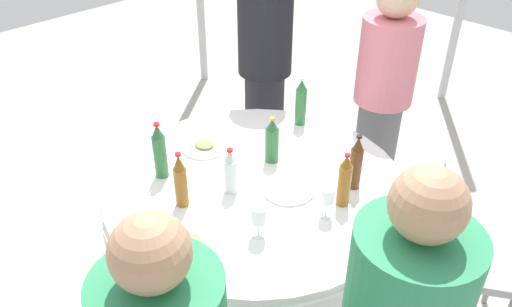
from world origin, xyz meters
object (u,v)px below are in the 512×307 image
at_px(plate_east, 288,189).
at_px(person_north, 382,101).
at_px(bottle_green_far, 272,141).
at_px(plate_inner, 188,243).
at_px(chair_near, 460,247).
at_px(bottle_amber_outer, 181,181).
at_px(bottle_amber_mid, 345,181).
at_px(plate_west, 204,146).
at_px(bottle_clear_right, 231,172).
at_px(wine_glass_north, 259,216).
at_px(dining_table, 256,205).
at_px(wine_glass_mid, 327,197).
at_px(person_far, 265,75).
at_px(bottle_green_north, 301,103).
at_px(bottle_brown_rear, 356,163).
at_px(bottle_green_near, 160,152).

xyz_separation_m(plate_east, person_north, (-0.12, 0.96, 0.07)).
distance_m(bottle_green_far, person_north, 0.84).
distance_m(plate_inner, chair_near, 1.31).
xyz_separation_m(bottle_amber_outer, plate_east, (0.28, 0.43, -0.12)).
xyz_separation_m(bottle_amber_mid, plate_west, (-0.81, -0.15, -0.12)).
xyz_separation_m(bottle_clear_right, wine_glass_north, (0.31, -0.13, -0.00)).
distance_m(dining_table, wine_glass_north, 0.46).
height_order(bottle_green_far, bottle_amber_mid, bottle_amber_mid).
height_order(wine_glass_mid, chair_near, wine_glass_mid).
bearing_deg(bottle_green_far, bottle_amber_mid, -3.25).
bearing_deg(person_north, bottle_clear_right, -91.42).
relative_size(bottle_green_far, wine_glass_mid, 1.65).
distance_m(dining_table, plate_west, 0.44).
height_order(bottle_green_far, chair_near, bottle_green_far).
bearing_deg(plate_west, person_far, 109.81).
distance_m(dining_table, bottle_green_north, 0.68).
height_order(wine_glass_mid, plate_west, wine_glass_mid).
height_order(dining_table, bottle_brown_rear, bottle_brown_rear).
bearing_deg(chair_near, bottle_clear_right, -85.00).
bearing_deg(bottle_clear_right, wine_glass_mid, 22.38).
relative_size(dining_table, wine_glass_north, 9.59).
distance_m(bottle_amber_outer, bottle_green_far, 0.56).
relative_size(bottle_green_near, wine_glass_mid, 1.97).
bearing_deg(plate_west, plate_inner, -45.38).
bearing_deg(plate_east, dining_table, -158.26).
bearing_deg(bottle_amber_mid, bottle_amber_outer, -134.70).
bearing_deg(bottle_green_far, bottle_brown_rear, 14.94).
distance_m(bottle_green_north, person_north, 0.51).
bearing_deg(chair_near, bottle_amber_outer, -79.41).
relative_size(bottle_brown_rear, bottle_green_far, 1.14).
height_order(bottle_amber_mid, person_far, person_far).
height_order(bottle_green_far, wine_glass_mid, bottle_green_far).
bearing_deg(plate_west, plate_east, 4.66).
xyz_separation_m(bottle_green_near, plate_west, (-0.04, 0.31, -0.13)).
xyz_separation_m(dining_table, bottle_amber_mid, (0.40, 0.17, 0.27)).
bearing_deg(person_far, plate_west, -112.04).
relative_size(dining_table, plate_east, 5.91).
xyz_separation_m(bottle_green_near, wine_glass_mid, (0.77, 0.34, -0.03)).
bearing_deg(bottle_green_near, plate_inner, -24.67).
relative_size(bottle_green_near, plate_east, 1.18).
distance_m(bottle_amber_outer, wine_glass_mid, 0.66).
bearing_deg(bottle_amber_mid, chair_near, 39.42).
bearing_deg(plate_west, bottle_green_north, 71.46).
relative_size(dining_table, bottle_brown_rear, 5.20).
distance_m(bottle_clear_right, person_north, 1.16).
distance_m(bottle_clear_right, chair_near, 1.16).
xyz_separation_m(bottle_green_north, chair_near, (1.07, -0.05, -0.36)).
xyz_separation_m(bottle_green_north, plate_inner, (0.33, -1.10, -0.12)).
xyz_separation_m(bottle_brown_rear, bottle_green_near, (-0.73, -0.60, 0.01)).
xyz_separation_m(bottle_brown_rear, person_far, (-1.04, 0.45, -0.04)).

